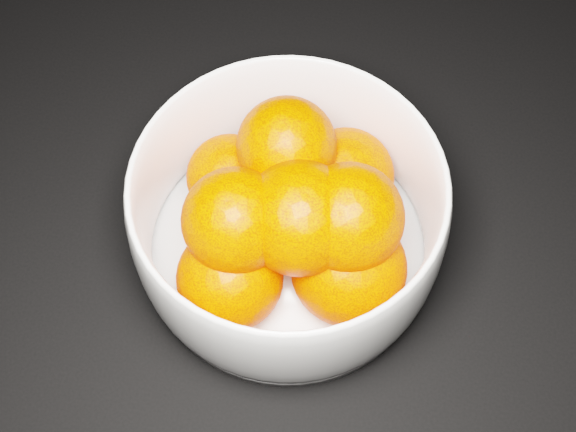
# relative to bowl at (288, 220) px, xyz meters

# --- Properties ---
(bowl) EXTENTS (0.21, 0.21, 0.10)m
(bowl) POSITION_rel_bowl_xyz_m (0.00, 0.00, 0.00)
(bowl) COLOR white
(bowl) RESTS_ON ground
(orange_pile) EXTENTS (0.16, 0.16, 0.11)m
(orange_pile) POSITION_rel_bowl_xyz_m (0.01, -0.01, 0.01)
(orange_pile) COLOR #FF4200
(orange_pile) RESTS_ON bowl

